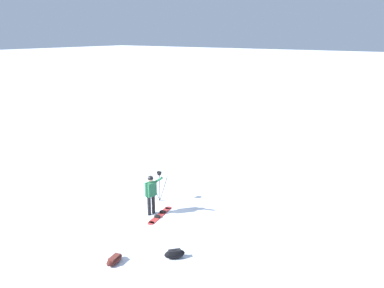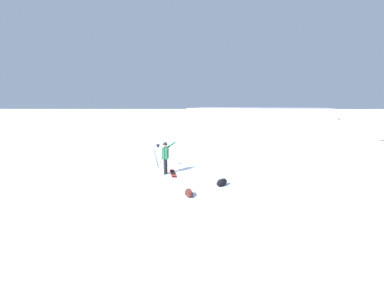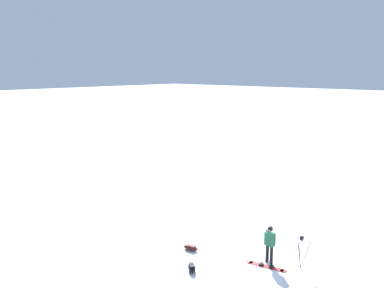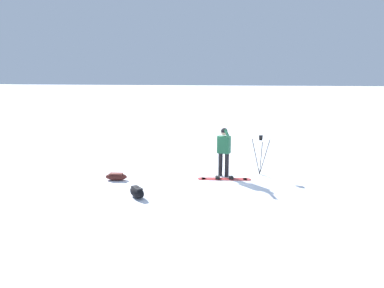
# 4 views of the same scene
# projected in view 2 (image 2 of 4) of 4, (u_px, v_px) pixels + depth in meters

# --- Properties ---
(ground_plane) EXTENTS (300.00, 300.00, 0.00)m
(ground_plane) POSITION_uv_depth(u_px,v_px,m) (162.00, 176.00, 13.31)
(ground_plane) COLOR white
(snowboarder) EXTENTS (0.46, 0.68, 1.66)m
(snowboarder) POSITION_uv_depth(u_px,v_px,m) (165.00, 155.00, 13.63)
(snowboarder) COLOR black
(snowboarder) RESTS_ON ground_plane
(snowboard) EXTENTS (1.70, 0.54, 0.10)m
(snowboard) POSITION_uv_depth(u_px,v_px,m) (173.00, 173.00, 13.85)
(snowboard) COLOR #B23333
(snowboard) RESTS_ON ground_plane
(gear_bag_large) EXTENTS (0.69, 0.65, 0.30)m
(gear_bag_large) POSITION_uv_depth(u_px,v_px,m) (222.00, 182.00, 11.75)
(gear_bag_large) COLOR black
(gear_bag_large) RESTS_ON ground_plane
(camera_tripod) EXTENTS (0.64, 0.65, 1.35)m
(camera_tripod) POSITION_uv_depth(u_px,v_px,m) (158.00, 151.00, 14.80)
(camera_tripod) COLOR #262628
(camera_tripod) RESTS_ON ground_plane
(gear_bag_small) EXTENTS (0.74, 0.43, 0.23)m
(gear_bag_small) POSITION_uv_depth(u_px,v_px,m) (189.00, 193.00, 10.50)
(gear_bag_small) COLOR #4C1E19
(gear_bag_small) RESTS_ON ground_plane
(distant_ridge) EXTENTS (25.01, 37.57, 2.26)m
(distant_ridge) POSITION_uv_depth(u_px,v_px,m) (259.00, 112.00, 70.58)
(distant_ridge) COLOR #9E99CE
(distant_ridge) RESTS_ON ground_plane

